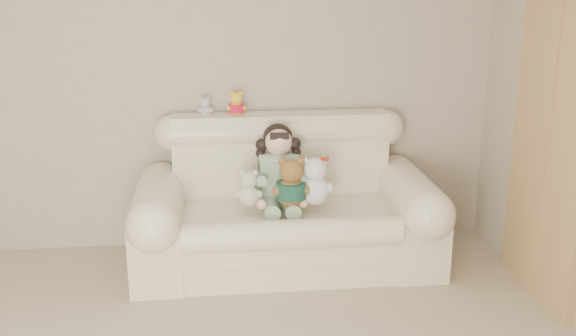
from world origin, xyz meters
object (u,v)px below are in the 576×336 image
at_px(brown_teddy, 291,178).
at_px(white_cat, 315,176).
at_px(sofa, 286,197).
at_px(cream_teddy, 248,185).
at_px(seated_child, 279,165).

height_order(brown_teddy, white_cat, brown_teddy).
distance_m(brown_teddy, white_cat, 0.17).
relative_size(sofa, brown_teddy, 5.24).
bearing_deg(white_cat, brown_teddy, -145.96).
height_order(sofa, brown_teddy, sofa).
xyz_separation_m(brown_teddy, cream_teddy, (-0.28, 0.04, -0.05)).
distance_m(brown_teddy, cream_teddy, 0.29).
bearing_deg(seated_child, brown_teddy, -79.57).
bearing_deg(seated_child, cream_teddy, -141.61).
distance_m(sofa, brown_teddy, 0.25).
bearing_deg(brown_teddy, white_cat, -11.30).
height_order(seated_child, brown_teddy, seated_child).
relative_size(brown_teddy, white_cat, 1.01).
height_order(sofa, cream_teddy, sofa).
xyz_separation_m(seated_child, white_cat, (0.22, -0.21, -0.02)).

